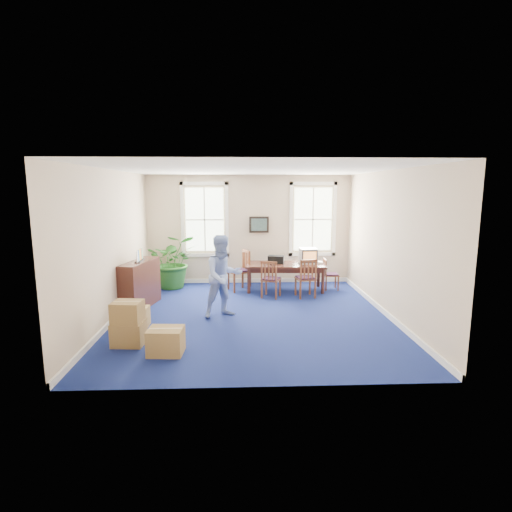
{
  "coord_description": "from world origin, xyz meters",
  "views": [
    {
      "loc": [
        -0.28,
        -8.55,
        2.8
      ],
      "look_at": [
        0.1,
        0.6,
        1.25
      ],
      "focal_mm": 28.0,
      "sensor_mm": 36.0,
      "label": 1
    }
  ],
  "objects_px": {
    "cardboard_boxes": "(141,320)",
    "potted_plant": "(174,261)",
    "conference_table": "(285,277)",
    "credenza": "(140,284)",
    "chair_near_left": "(271,279)",
    "crt_tv": "(308,256)",
    "man": "(223,276)"
  },
  "relations": [
    {
      "from": "cardboard_boxes",
      "to": "potted_plant",
      "type": "bearing_deg",
      "value": 90.92
    },
    {
      "from": "conference_table",
      "to": "cardboard_boxes",
      "type": "xyz_separation_m",
      "value": [
        -3.07,
        -3.74,
        0.05
      ]
    },
    {
      "from": "crt_tv",
      "to": "chair_near_left",
      "type": "height_order",
      "value": "crt_tv"
    },
    {
      "from": "man",
      "to": "cardboard_boxes",
      "type": "distance_m",
      "value": 2.12
    },
    {
      "from": "potted_plant",
      "to": "chair_near_left",
      "type": "bearing_deg",
      "value": -23.08
    },
    {
      "from": "conference_table",
      "to": "cardboard_boxes",
      "type": "distance_m",
      "value": 4.84
    },
    {
      "from": "chair_near_left",
      "to": "man",
      "type": "relative_size",
      "value": 0.54
    },
    {
      "from": "man",
      "to": "conference_table",
      "type": "bearing_deg",
      "value": 29.34
    },
    {
      "from": "cardboard_boxes",
      "to": "chair_near_left",
      "type": "bearing_deg",
      "value": 48.8
    },
    {
      "from": "chair_near_left",
      "to": "man",
      "type": "xyz_separation_m",
      "value": [
        -1.17,
        -1.52,
        0.41
      ]
    },
    {
      "from": "crt_tv",
      "to": "man",
      "type": "relative_size",
      "value": 0.28
    },
    {
      "from": "credenza",
      "to": "cardboard_boxes",
      "type": "xyz_separation_m",
      "value": [
        0.56,
        -2.26,
        -0.14
      ]
    },
    {
      "from": "credenza",
      "to": "chair_near_left",
      "type": "bearing_deg",
      "value": 25.18
    },
    {
      "from": "credenza",
      "to": "potted_plant",
      "type": "height_order",
      "value": "potted_plant"
    },
    {
      "from": "potted_plant",
      "to": "cardboard_boxes",
      "type": "height_order",
      "value": "potted_plant"
    },
    {
      "from": "conference_table",
      "to": "chair_near_left",
      "type": "distance_m",
      "value": 0.88
    },
    {
      "from": "crt_tv",
      "to": "credenza",
      "type": "distance_m",
      "value": 4.56
    },
    {
      "from": "chair_near_left",
      "to": "credenza",
      "type": "relative_size",
      "value": 0.69
    },
    {
      "from": "conference_table",
      "to": "man",
      "type": "distance_m",
      "value": 2.84
    },
    {
      "from": "conference_table",
      "to": "credenza",
      "type": "xyz_separation_m",
      "value": [
        -3.63,
        -1.48,
        0.19
      ]
    },
    {
      "from": "conference_table",
      "to": "credenza",
      "type": "relative_size",
      "value": 1.53
    },
    {
      "from": "chair_near_left",
      "to": "cardboard_boxes",
      "type": "distance_m",
      "value": 3.98
    },
    {
      "from": "credenza",
      "to": "potted_plant",
      "type": "distance_m",
      "value": 1.95
    },
    {
      "from": "conference_table",
      "to": "potted_plant",
      "type": "relative_size",
      "value": 1.43
    },
    {
      "from": "crt_tv",
      "to": "conference_table",
      "type": "bearing_deg",
      "value": -177.6
    },
    {
      "from": "cardboard_boxes",
      "to": "conference_table",
      "type": "bearing_deg",
      "value": 50.64
    },
    {
      "from": "conference_table",
      "to": "chair_near_left",
      "type": "height_order",
      "value": "chair_near_left"
    },
    {
      "from": "credenza",
      "to": "cardboard_boxes",
      "type": "relative_size",
      "value": 0.96
    },
    {
      "from": "potted_plant",
      "to": "crt_tv",
      "type": "bearing_deg",
      "value": -5.25
    },
    {
      "from": "crt_tv",
      "to": "chair_near_left",
      "type": "relative_size",
      "value": 0.51
    },
    {
      "from": "conference_table",
      "to": "potted_plant",
      "type": "bearing_deg",
      "value": 175.88
    },
    {
      "from": "man",
      "to": "credenza",
      "type": "relative_size",
      "value": 1.26
    }
  ]
}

